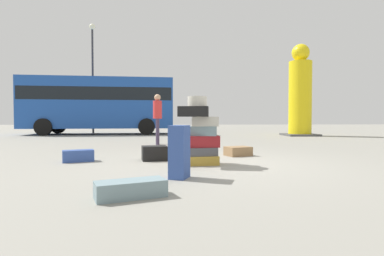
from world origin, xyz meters
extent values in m
plane|color=gray|center=(0.00, 0.00, 0.00)|extent=(80.00, 80.00, 0.00)
cube|color=#B28C33|center=(-0.34, -0.07, 0.09)|extent=(0.80, 0.48, 0.17)
cube|color=#4C4C51|center=(-0.35, -0.05, 0.25)|extent=(0.78, 0.49, 0.16)
cube|color=maroon|center=(-0.29, -0.02, 0.44)|extent=(0.73, 0.45, 0.22)
cube|color=gray|center=(-0.30, 0.02, 0.64)|extent=(0.71, 0.46, 0.18)
cube|color=beige|center=(-0.20, -0.04, 0.82)|extent=(0.53, 0.31, 0.18)
cube|color=black|center=(-0.44, -0.27, 1.01)|extent=(0.59, 0.38, 0.19)
cylinder|color=beige|center=(-0.35, -0.09, 1.20)|extent=(0.37, 0.37, 0.19)
cube|color=olive|center=(-0.51, 1.01, 0.14)|extent=(0.64, 0.49, 0.27)
cube|color=black|center=(-1.21, 0.56, 0.15)|extent=(0.57, 0.47, 0.30)
cube|color=#334F99|center=(-2.75, 0.46, 0.12)|extent=(0.66, 0.48, 0.24)
cube|color=#334F99|center=(-0.71, -1.38, 0.39)|extent=(0.34, 0.39, 0.78)
cube|color=gray|center=(-1.27, -2.45, 0.10)|extent=(0.83, 0.58, 0.19)
cube|color=olive|center=(0.72, 1.26, 0.11)|extent=(0.67, 0.59, 0.21)
cylinder|color=#3F334C|center=(-1.38, 4.60, 0.44)|extent=(0.12, 0.12, 0.88)
cylinder|color=#3F334C|center=(-1.36, 4.38, 0.44)|extent=(0.12, 0.12, 0.88)
cylinder|color=red|center=(-1.37, 4.49, 1.19)|extent=(0.30, 0.30, 0.60)
sphere|color=tan|center=(-1.37, 4.49, 1.60)|extent=(0.22, 0.22, 0.22)
cylinder|color=yellow|center=(5.69, 9.53, 1.92)|extent=(1.15, 1.15, 3.83)
sphere|color=yellow|center=(5.69, 9.53, 4.28)|extent=(0.89, 0.89, 0.89)
cube|color=#4C4C4C|center=(5.69, 9.53, 0.05)|extent=(1.61, 1.61, 0.10)
cube|color=#1E4CA5|center=(-5.08, 11.78, 1.75)|extent=(8.36, 3.11, 2.80)
cube|color=black|center=(-5.08, 11.78, 2.24)|extent=(8.20, 3.12, 0.70)
cylinder|color=black|center=(-2.51, 13.23, 0.45)|extent=(0.92, 0.32, 0.90)
cylinder|color=black|center=(-2.33, 10.73, 0.45)|extent=(0.92, 0.32, 0.90)
cylinder|color=black|center=(-7.83, 12.83, 0.45)|extent=(0.92, 0.32, 0.90)
cylinder|color=black|center=(-7.64, 10.33, 0.45)|extent=(0.92, 0.32, 0.90)
cylinder|color=#333338|center=(-5.81, 13.06, 3.18)|extent=(0.12, 0.12, 6.36)
sphere|color=#F2F2CC|center=(-5.81, 13.06, 6.48)|extent=(0.36, 0.36, 0.36)
camera|label=1|loc=(-0.77, -5.82, 0.88)|focal=28.32mm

